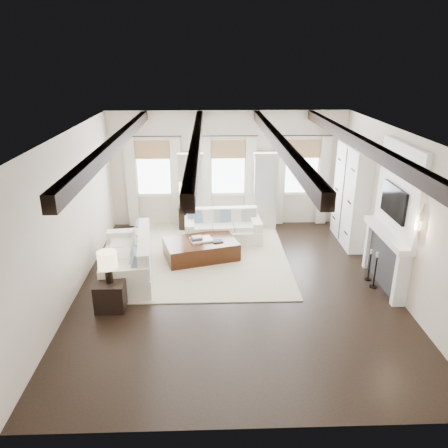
{
  "coord_description": "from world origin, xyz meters",
  "views": [
    {
      "loc": [
        -0.51,
        -8.08,
        4.54
      ],
      "look_at": [
        -0.21,
        0.7,
        1.15
      ],
      "focal_mm": 35.0,
      "sensor_mm": 36.0,
      "label": 1
    }
  ],
  "objects_px": {
    "side_table_front": "(111,295)",
    "side_table_back": "(187,217)",
    "sofa_left": "(130,261)",
    "ottoman": "(201,249)",
    "sofa_back": "(223,229)"
  },
  "relations": [
    {
      "from": "sofa_back",
      "to": "sofa_left",
      "type": "height_order",
      "value": "sofa_left"
    },
    {
      "from": "side_table_front",
      "to": "side_table_back",
      "type": "height_order",
      "value": "side_table_back"
    },
    {
      "from": "sofa_left",
      "to": "side_table_front",
      "type": "distance_m",
      "value": 1.28
    },
    {
      "from": "side_table_back",
      "to": "ottoman",
      "type": "bearing_deg",
      "value": -78.16
    },
    {
      "from": "side_table_front",
      "to": "ottoman",
      "type": "bearing_deg",
      "value": 52.37
    },
    {
      "from": "sofa_back",
      "to": "ottoman",
      "type": "distance_m",
      "value": 1.15
    },
    {
      "from": "ottoman",
      "to": "side_table_front",
      "type": "xyz_separation_m",
      "value": [
        -1.68,
        -2.18,
        0.06
      ]
    },
    {
      "from": "sofa_left",
      "to": "side_table_front",
      "type": "bearing_deg",
      "value": -97.19
    },
    {
      "from": "sofa_back",
      "to": "side_table_front",
      "type": "bearing_deg",
      "value": -125.03
    },
    {
      "from": "ottoman",
      "to": "side_table_back",
      "type": "distance_m",
      "value": 1.99
    },
    {
      "from": "side_table_back",
      "to": "sofa_left",
      "type": "bearing_deg",
      "value": -111.26
    },
    {
      "from": "ottoman",
      "to": "side_table_back",
      "type": "xyz_separation_m",
      "value": [
        -0.41,
        1.95,
        0.12
      ]
    },
    {
      "from": "ottoman",
      "to": "side_table_front",
      "type": "relative_size",
      "value": 3.0
    },
    {
      "from": "sofa_back",
      "to": "side_table_back",
      "type": "bearing_deg",
      "value": 135.57
    },
    {
      "from": "sofa_back",
      "to": "ottoman",
      "type": "relative_size",
      "value": 1.2
    }
  ]
}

